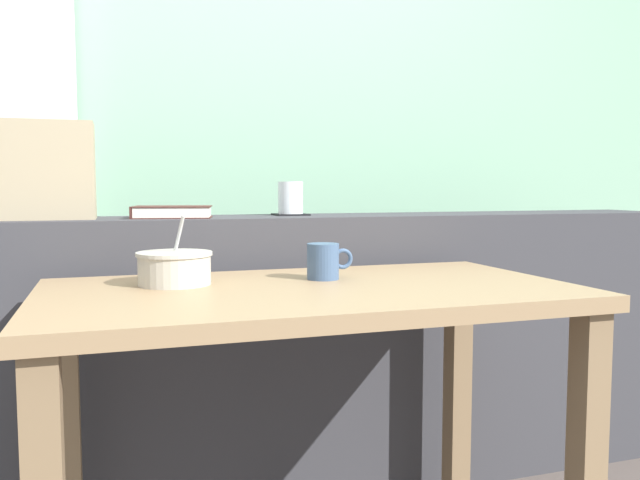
% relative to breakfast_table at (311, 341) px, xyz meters
% --- Properties ---
extents(outdoor_backdrop, '(4.80, 0.08, 2.80)m').
position_rel_breakfast_table_xyz_m(outdoor_backdrop, '(0.02, 1.22, 0.79)').
color(outdoor_backdrop, '#84B293').
rests_on(outdoor_backdrop, ground).
extents(dark_console_ledge, '(2.80, 0.29, 0.86)m').
position_rel_breakfast_table_xyz_m(dark_console_ledge, '(0.02, 0.53, -0.18)').
color(dark_console_ledge, '#38383D').
rests_on(dark_console_ledge, ground).
extents(breakfast_table, '(1.15, 0.63, 0.73)m').
position_rel_breakfast_table_xyz_m(breakfast_table, '(0.00, 0.00, 0.00)').
color(breakfast_table, '#826849').
rests_on(breakfast_table, ground).
extents(coaster_square, '(0.10, 0.10, 0.00)m').
position_rel_breakfast_table_xyz_m(coaster_square, '(0.11, 0.57, 0.26)').
color(coaster_square, black).
rests_on(coaster_square, dark_console_ledge).
extents(juice_glass, '(0.08, 0.08, 0.10)m').
position_rel_breakfast_table_xyz_m(juice_glass, '(0.11, 0.57, 0.30)').
color(juice_glass, white).
rests_on(juice_glass, coaster_square).
extents(closed_book, '(0.24, 0.18, 0.03)m').
position_rel_breakfast_table_xyz_m(closed_book, '(-0.25, 0.51, 0.27)').
color(closed_book, '#47231E').
rests_on(closed_book, dark_console_ledge).
extents(throw_pillow, '(0.32, 0.14, 0.26)m').
position_rel_breakfast_table_xyz_m(throw_pillow, '(-0.61, 0.53, 0.38)').
color(throw_pillow, tan).
rests_on(throw_pillow, dark_console_ledge).
extents(soup_bowl, '(0.17, 0.17, 0.16)m').
position_rel_breakfast_table_xyz_m(soup_bowl, '(-0.28, 0.12, 0.16)').
color(soup_bowl, '#BCB7A8').
rests_on(soup_bowl, breakfast_table).
extents(ceramic_mug, '(0.11, 0.08, 0.08)m').
position_rel_breakfast_table_xyz_m(ceramic_mug, '(0.06, 0.10, 0.16)').
color(ceramic_mug, '#3D567A').
rests_on(ceramic_mug, breakfast_table).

